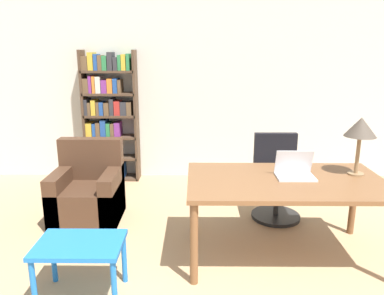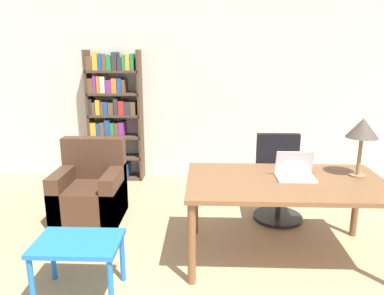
{
  "view_description": "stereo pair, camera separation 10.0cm",
  "coord_description": "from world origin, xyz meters",
  "px_view_note": "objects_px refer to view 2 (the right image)",
  "views": [
    {
      "loc": [
        -0.24,
        -1.17,
        1.93
      ],
      "look_at": [
        -0.27,
        2.31,
        1.03
      ],
      "focal_mm": 35.0,
      "sensor_mm": 36.0,
      "label": 1
    },
    {
      "loc": [
        -0.14,
        -1.17,
        1.93
      ],
      "look_at": [
        -0.27,
        2.31,
        1.03
      ],
      "focal_mm": 35.0,
      "sensor_mm": 36.0,
      "label": 2
    }
  ],
  "objects_px": {
    "desk": "(286,189)",
    "laptop": "(295,172)",
    "table_lamp": "(363,130)",
    "office_chair": "(278,182)",
    "armchair": "(90,193)",
    "side_table_blue": "(78,249)",
    "bookshelf": "(112,117)"
  },
  "relations": [
    {
      "from": "desk",
      "to": "laptop",
      "type": "xyz_separation_m",
      "value": [
        0.09,
        0.07,
        0.14
      ]
    },
    {
      "from": "desk",
      "to": "table_lamp",
      "type": "distance_m",
      "value": 0.89
    },
    {
      "from": "office_chair",
      "to": "laptop",
      "type": "bearing_deg",
      "value": -91.66
    },
    {
      "from": "laptop",
      "to": "armchair",
      "type": "bearing_deg",
      "value": 161.92
    },
    {
      "from": "table_lamp",
      "to": "side_table_blue",
      "type": "xyz_separation_m",
      "value": [
        -2.45,
        -0.8,
        -0.82
      ]
    },
    {
      "from": "armchair",
      "to": "bookshelf",
      "type": "distance_m",
      "value": 1.59
    },
    {
      "from": "laptop",
      "to": "bookshelf",
      "type": "height_order",
      "value": "bookshelf"
    },
    {
      "from": "table_lamp",
      "to": "laptop",
      "type": "bearing_deg",
      "value": -172.56
    },
    {
      "from": "desk",
      "to": "side_table_blue",
      "type": "height_order",
      "value": "desk"
    },
    {
      "from": "laptop",
      "to": "office_chair",
      "type": "distance_m",
      "value": 0.94
    },
    {
      "from": "armchair",
      "to": "bookshelf",
      "type": "height_order",
      "value": "bookshelf"
    },
    {
      "from": "armchair",
      "to": "side_table_blue",
      "type": "bearing_deg",
      "value": -76.47
    },
    {
      "from": "table_lamp",
      "to": "office_chair",
      "type": "relative_size",
      "value": 0.56
    },
    {
      "from": "laptop",
      "to": "side_table_blue",
      "type": "height_order",
      "value": "laptop"
    },
    {
      "from": "laptop",
      "to": "bookshelf",
      "type": "bearing_deg",
      "value": 136.14
    },
    {
      "from": "desk",
      "to": "armchair",
      "type": "distance_m",
      "value": 2.27
    },
    {
      "from": "laptop",
      "to": "armchair",
      "type": "distance_m",
      "value": 2.36
    },
    {
      "from": "side_table_blue",
      "to": "bookshelf",
      "type": "bearing_deg",
      "value": 98.05
    },
    {
      "from": "desk",
      "to": "laptop",
      "type": "bearing_deg",
      "value": 38.25
    },
    {
      "from": "laptop",
      "to": "bookshelf",
      "type": "distance_m",
      "value": 3.12
    },
    {
      "from": "office_chair",
      "to": "bookshelf",
      "type": "xyz_separation_m",
      "value": [
        -2.27,
        1.31,
        0.54
      ]
    },
    {
      "from": "desk",
      "to": "armchair",
      "type": "relative_size",
      "value": 1.97
    },
    {
      "from": "table_lamp",
      "to": "desk",
      "type": "bearing_deg",
      "value": -167.68
    },
    {
      "from": "side_table_blue",
      "to": "laptop",
      "type": "bearing_deg",
      "value": 21.31
    },
    {
      "from": "desk",
      "to": "office_chair",
      "type": "relative_size",
      "value": 1.85
    },
    {
      "from": "desk",
      "to": "armchair",
      "type": "xyz_separation_m",
      "value": [
        -2.09,
        0.79,
        -0.39
      ]
    },
    {
      "from": "laptop",
      "to": "table_lamp",
      "type": "bearing_deg",
      "value": 7.44
    },
    {
      "from": "laptop",
      "to": "office_chair",
      "type": "relative_size",
      "value": 0.36
    },
    {
      "from": "laptop",
      "to": "side_table_blue",
      "type": "xyz_separation_m",
      "value": [
        -1.84,
        -0.72,
        -0.43
      ]
    },
    {
      "from": "desk",
      "to": "office_chair",
      "type": "bearing_deg",
      "value": 82.69
    },
    {
      "from": "desk",
      "to": "laptop",
      "type": "height_order",
      "value": "laptop"
    },
    {
      "from": "table_lamp",
      "to": "armchair",
      "type": "xyz_separation_m",
      "value": [
        -2.79,
        0.63,
        -0.92
      ]
    }
  ]
}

